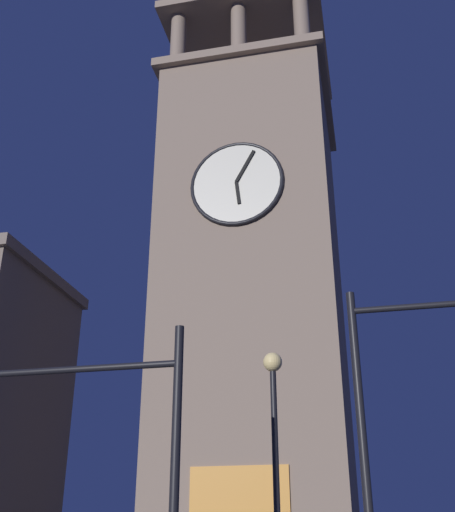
# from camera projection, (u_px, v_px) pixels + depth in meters

# --- Properties ---
(clocktower) EXTENTS (7.47, 8.43, 26.99)m
(clocktower) POSITION_uv_depth(u_px,v_px,m) (257.00, 302.00, 26.70)
(clocktower) COLOR gray
(clocktower) RESTS_ON ground_plane
(traffic_signal_near) EXTENTS (4.20, 0.41, 6.09)m
(traffic_signal_near) POSITION_uv_depth(u_px,v_px,m) (435.00, 392.00, 11.23)
(traffic_signal_near) COLOR black
(traffic_signal_near) RESTS_ON ground_plane
(traffic_signal_far) EXTENTS (4.29, 0.41, 5.18)m
(traffic_signal_far) POSITION_uv_depth(u_px,v_px,m) (93.00, 432.00, 10.82)
(traffic_signal_far) COLOR black
(traffic_signal_far) RESTS_ON ground_plane
(street_lamp) EXTENTS (0.44, 0.44, 5.71)m
(street_lamp) POSITION_uv_depth(u_px,v_px,m) (275.00, 432.00, 13.96)
(street_lamp) COLOR black
(street_lamp) RESTS_ON ground_plane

